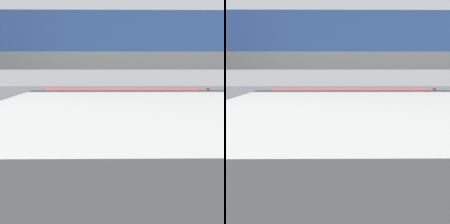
{
  "view_description": "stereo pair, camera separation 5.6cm",
  "coord_description": "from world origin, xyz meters",
  "views": [
    {
      "loc": [
        1.49,
        18.56,
        4.87
      ],
      "look_at": [
        1.29,
        1.55,
        1.6
      ],
      "focal_mm": 38.71,
      "sensor_mm": 36.0,
      "label": 1
    },
    {
      "loc": [
        1.44,
        18.56,
        4.87
      ],
      "look_at": [
        1.29,
        1.55,
        1.6
      ],
      "focal_mm": 38.71,
      "sensor_mm": 36.0,
      "label": 2
    }
  ],
  "objects": [
    {
      "name": "ground",
      "position": [
        0.0,
        0.0,
        0.0
      ],
      "size": [
        80.0,
        80.0,
        0.0
      ],
      "primitive_type": "plane",
      "color": "#424247"
    },
    {
      "name": "city_bus",
      "position": [
        0.41,
        1.31,
        1.88
      ],
      "size": [
        11.54,
        2.85,
        3.15
      ],
      "color": "red",
      "rests_on": "ground"
    },
    {
      "name": "traffic_sign",
      "position": [
        -7.84,
        -4.06,
        1.89
      ],
      "size": [
        0.08,
        0.6,
        2.8
      ],
      "color": "slate",
      "rests_on": "ground"
    },
    {
      "name": "pedestrian",
      "position": [
        1.31,
        -2.86,
        0.89
      ],
      "size": [
        0.38,
        0.38,
        1.79
      ],
      "color": "#2D2D38",
      "rests_on": "ground"
    },
    {
      "name": "lane_dash_leftmost",
      "position": [
        -4.0,
        -3.19,
        0.0
      ],
      "size": [
        2.0,
        0.2,
        0.01
      ],
      "primitive_type": "cube",
      "color": "silver",
      "rests_on": "ground"
    },
    {
      "name": "lane_dash_left",
      "position": [
        0.0,
        -3.19,
        0.0
      ],
      "size": [
        2.0,
        0.2,
        0.01
      ],
      "primitive_type": "cube",
      "color": "silver",
      "rests_on": "ground"
    },
    {
      "name": "pedestrian_overpass",
      "position": [
        0.0,
        10.32,
        4.7
      ],
      "size": [
        29.75,
        2.6,
        6.36
      ],
      "color": "gray",
      "rests_on": "ground"
    },
    {
      "name": "lane_dash_centre",
      "position": [
        4.0,
        -3.19,
        0.0
      ],
      "size": [
        2.0,
        0.2,
        0.01
      ],
      "primitive_type": "cube",
      "color": "silver",
      "rests_on": "ground"
    }
  ]
}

